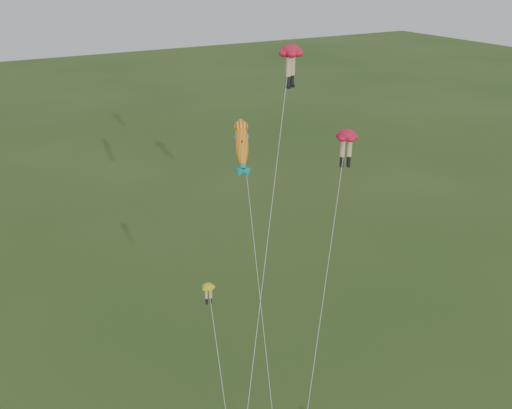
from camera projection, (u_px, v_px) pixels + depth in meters
legs_kite_red_high at (290, 58)px, 36.80m from camera, size 9.33×9.71×21.36m
legs_kite_red_mid at (346, 141)px, 37.59m from camera, size 7.88×7.43×16.10m
legs_kite_yellow at (210, 300)px, 33.69m from camera, size 1.88×5.98×8.77m
fish_kite at (242, 144)px, 34.13m from camera, size 2.58×8.20×17.76m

